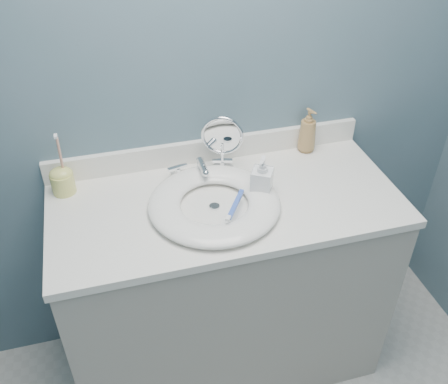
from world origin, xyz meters
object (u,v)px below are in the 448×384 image
object	(u,v)px
soap_bottle_amber	(308,130)
soap_bottle_clear	(262,177)
toothbrush_holder	(62,179)
makeup_mirror	(222,142)

from	to	relation	value
soap_bottle_amber	soap_bottle_clear	xyz separation A→B (m)	(-0.27, -0.23, -0.01)
soap_bottle_amber	toothbrush_holder	distance (m)	0.93
toothbrush_holder	soap_bottle_amber	bearing A→B (deg)	1.92
makeup_mirror	soap_bottle_amber	world-z (taller)	makeup_mirror
soap_bottle_clear	toothbrush_holder	distance (m)	0.70
makeup_mirror	soap_bottle_amber	xyz separation A→B (m)	(0.36, 0.05, -0.03)
soap_bottle_amber	soap_bottle_clear	world-z (taller)	soap_bottle_amber
toothbrush_holder	makeup_mirror	bearing A→B (deg)	-1.94
soap_bottle_amber	toothbrush_holder	bearing A→B (deg)	163.80
soap_bottle_amber	soap_bottle_clear	size ratio (longest dim) A/B	1.16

